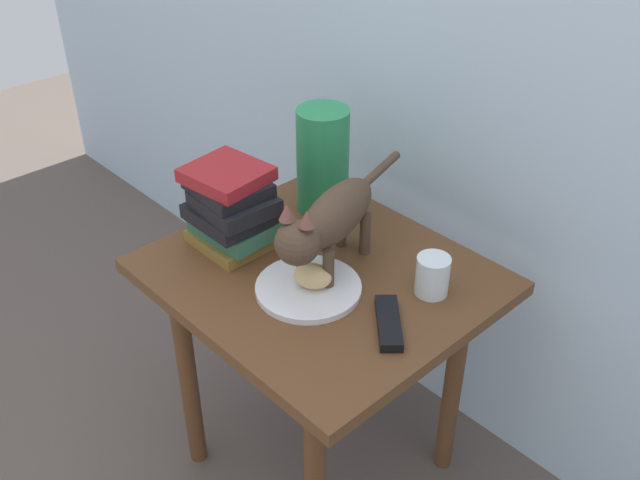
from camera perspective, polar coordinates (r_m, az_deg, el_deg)
ground_plane at (r=1.99m, az=0.00°, el=-16.77°), size 6.00×6.00×0.00m
back_panel at (r=1.63m, az=11.35°, el=17.81°), size 4.00×0.04×2.20m
side_table at (r=1.62m, az=0.00°, el=-5.19°), size 0.68×0.60×0.61m
plate at (r=1.50m, az=-0.91°, el=-3.79°), size 0.22×0.22×0.01m
bread_roll at (r=1.48m, az=-0.58°, el=-2.84°), size 0.10×0.09×0.05m
cat at (r=1.48m, az=0.75°, el=1.57°), size 0.17×0.47×0.23m
book_stack at (r=1.60m, az=-6.93°, el=2.50°), size 0.20×0.17×0.19m
green_vase at (r=1.72m, az=0.21°, el=6.26°), size 0.12×0.12×0.26m
candle_jar at (r=1.50m, az=8.80°, el=-2.91°), size 0.07×0.07×0.08m
tv_remote at (r=1.42m, az=5.41°, el=-6.49°), size 0.14×0.13×0.02m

